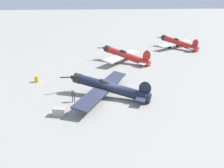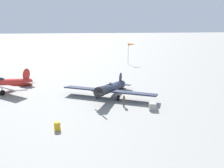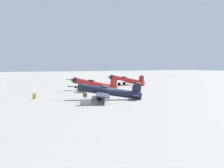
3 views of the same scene
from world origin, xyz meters
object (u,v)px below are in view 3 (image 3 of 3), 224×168
object	(u,v)px
airplane_far_line	(126,80)
airplane_mid_apron	(93,84)
equipment_crate	(85,102)
fuel_drum	(34,96)
ground_crew_mechanic	(85,96)
airplane_foreground	(107,91)

from	to	relation	value
airplane_far_line	airplane_mid_apron	bearing A→B (deg)	93.30
equipment_crate	fuel_drum	bearing A→B (deg)	111.07
ground_crew_mechanic	fuel_drum	size ratio (longest dim) A/B	1.75
ground_crew_mechanic	fuel_drum	xyz separation A→B (m)	(-5.67, 7.84, -0.50)
airplane_mid_apron	fuel_drum	distance (m)	17.62
airplane_foreground	airplane_mid_apron	size ratio (longest dim) A/B	1.28
equipment_crate	fuel_drum	xyz separation A→B (m)	(-4.31, 11.20, -0.00)
airplane_foreground	airplane_mid_apron	world-z (taller)	airplane_mid_apron
airplane_mid_apron	ground_crew_mechanic	size ratio (longest dim) A/B	6.41
ground_crew_mechanic	airplane_far_line	bearing A→B (deg)	166.05
airplane_mid_apron	airplane_foreground	bearing A→B (deg)	112.52
airplane_far_line	ground_crew_mechanic	xyz separation A→B (m)	(-24.14, -28.38, -0.46)
equipment_crate	fuel_drum	distance (m)	12.00
airplane_far_line	equipment_crate	distance (m)	40.72
equipment_crate	fuel_drum	size ratio (longest dim) A/B	1.70
airplane_foreground	ground_crew_mechanic	size ratio (longest dim) A/B	8.24
airplane_mid_apron	fuel_drum	world-z (taller)	airplane_mid_apron
airplane_foreground	equipment_crate	world-z (taller)	airplane_foreground
airplane_foreground	fuel_drum	size ratio (longest dim) A/B	14.45
airplane_foreground	airplane_mid_apron	xyz separation A→B (m)	(4.94, 16.08, 0.08)
fuel_drum	airplane_foreground	bearing A→B (deg)	-34.07
airplane_far_line	equipment_crate	size ratio (longest dim) A/B	7.08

